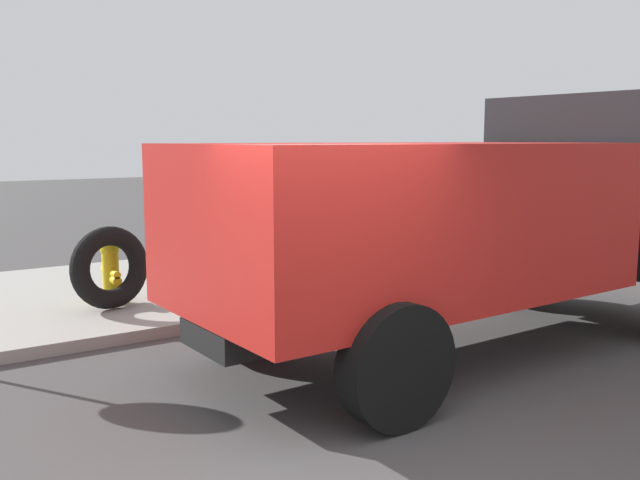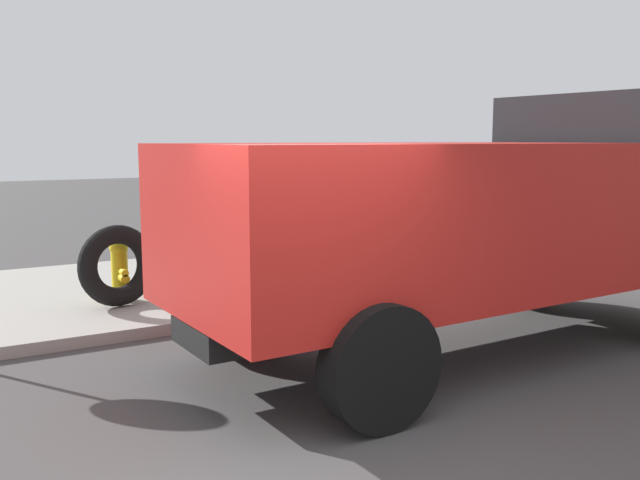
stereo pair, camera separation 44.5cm
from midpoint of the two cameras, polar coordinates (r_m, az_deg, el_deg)
The scene contains 5 objects.
ground_plane at distance 5.59m, azimuth 0.91°, elevation -17.65°, with size 80.00×80.00×0.00m, color #423F3F.
sidewalk_curb at distance 11.27m, azimuth -18.27°, elevation -4.30°, with size 36.00×5.00×0.15m, color #99968E.
fire_hydrant at distance 10.30m, azimuth -17.93°, elevation -2.27°, with size 0.27×0.60×0.91m.
loose_tire at distance 9.90m, azimuth -18.04°, elevation -2.17°, with size 1.13×1.13×0.26m, color black.
dump_truck_red at distance 8.33m, azimuth 12.03°, elevation 2.35°, with size 7.07×2.96×3.00m.
Camera 1 is at (-3.05, -4.02, 2.44)m, focal length 39.15 mm.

